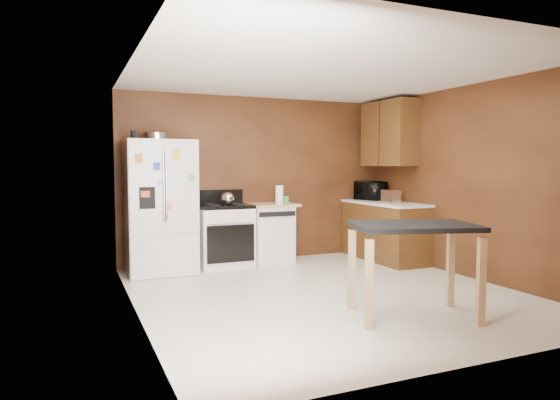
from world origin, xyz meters
TOP-DOWN VIEW (x-y plane):
  - floor at (0.00, 0.00)m, footprint 4.50×4.50m
  - ceiling at (0.00, 0.00)m, footprint 4.50×4.50m
  - wall_back at (0.00, 2.25)m, footprint 4.20×0.00m
  - wall_front at (0.00, -2.25)m, footprint 4.20×0.00m
  - wall_left at (-2.10, 0.00)m, footprint 0.00×4.50m
  - wall_right at (2.10, 0.00)m, footprint 0.00×4.50m
  - roasting_pan at (-1.57, 1.92)m, footprint 0.39×0.39m
  - pen_cup at (-1.89, 1.80)m, footprint 0.08×0.08m
  - kettle at (-0.62, 1.79)m, footprint 0.19×0.19m
  - paper_towel at (0.18, 1.80)m, footprint 0.16×0.16m
  - green_canister at (0.39, 2.03)m, footprint 0.09×0.09m
  - toaster at (1.73, 1.20)m, footprint 0.17×0.27m
  - microwave at (1.84, 1.90)m, footprint 0.48×0.58m
  - refrigerator at (-1.55, 1.86)m, footprint 0.90×0.80m
  - gas_range at (-0.64, 1.92)m, footprint 0.76×0.68m
  - dishwasher at (0.08, 1.95)m, footprint 0.78×0.63m
  - right_cabinets at (1.84, 1.48)m, footprint 0.63×1.58m
  - island at (0.33, -1.12)m, footprint 1.31×1.07m

SIDE VIEW (x-z plane):
  - floor at x=0.00m, z-range 0.00..0.00m
  - dishwasher at x=0.08m, z-range 0.01..0.90m
  - gas_range at x=-0.64m, z-range -0.09..1.01m
  - island at x=0.33m, z-range 0.31..1.21m
  - refrigerator at x=-1.55m, z-range 0.00..1.80m
  - right_cabinets at x=1.84m, z-range -0.32..2.13m
  - green_canister at x=0.39m, z-range 0.89..0.99m
  - kettle at x=-0.62m, z-range 0.90..1.09m
  - toaster at x=1.73m, z-range 0.90..1.10m
  - paper_towel at x=0.18m, z-range 0.89..1.17m
  - microwave at x=1.84m, z-range 0.90..1.18m
  - wall_back at x=0.00m, z-range -0.85..3.35m
  - wall_front at x=0.00m, z-range -0.85..3.35m
  - wall_left at x=-2.10m, z-range -1.00..3.50m
  - wall_right at x=2.10m, z-range -1.00..3.50m
  - roasting_pan at x=-1.57m, z-range 1.80..1.90m
  - pen_cup at x=-1.89m, z-range 1.80..1.92m
  - ceiling at x=0.00m, z-range 2.50..2.50m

